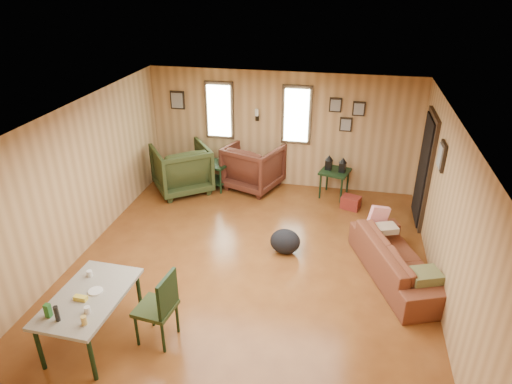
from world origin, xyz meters
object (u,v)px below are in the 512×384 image
recliner_green (182,166)px  end_table (216,171)px  recliner_brown (254,164)px  side_table (335,169)px  sofa (400,255)px  dining_table (88,300)px

recliner_green → end_table: recliner_green is taller
recliner_brown → side_table: (1.68, -0.08, 0.07)m
sofa → dining_table: size_ratio=1.52×
recliner_brown → side_table: recliner_brown is taller
sofa → dining_table: dining_table is taller
recliner_brown → sofa: bearing=156.6°
end_table → dining_table: bearing=-93.4°
recliner_brown → end_table: 0.80m
sofa → end_table: sofa is taller
sofa → recliner_green: bearing=41.3°
recliner_green → side_table: size_ratio=1.24×
recliner_green → dining_table: recliner_green is taller
recliner_brown → dining_table: recliner_brown is taller
sofa → side_table: 2.77m
recliner_green → recliner_brown: bearing=161.0°
side_table → recliner_green: bearing=-173.2°
recliner_green → side_table: (3.10, 0.37, 0.05)m
end_table → sofa: bearing=-34.7°
sofa → end_table: (-3.53, 2.44, -0.01)m
sofa → recliner_brown: recliner_brown is taller
end_table → side_table: 2.46m
sofa → side_table: side_table is taller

